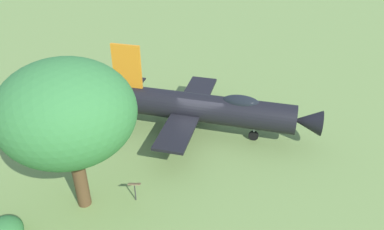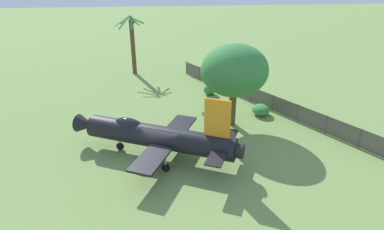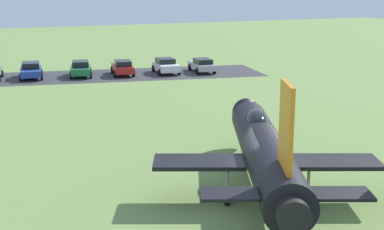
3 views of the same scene
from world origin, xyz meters
name	(u,v)px [view 1 (image 1 of 3)]	position (x,y,z in m)	size (l,w,h in m)	color
ground_plane	(198,132)	(0.00, 0.00, 0.00)	(200.00, 200.00, 0.00)	#75934C
display_jet	(204,108)	(0.16, 0.34, 1.80)	(8.82, 12.78, 5.34)	black
shade_tree	(67,113)	(4.99, -6.65, 5.10)	(5.34, 5.84, 7.41)	brown
info_plaque	(135,187)	(5.24, -4.21, 0.85)	(0.51, 0.67, 1.14)	#333333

